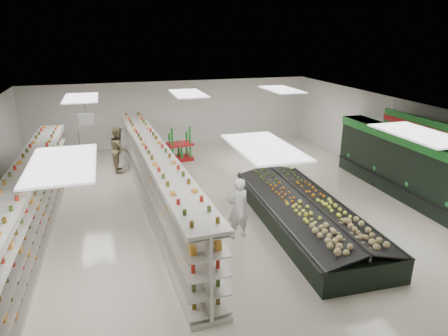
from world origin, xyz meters
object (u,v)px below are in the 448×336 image
object	(u,v)px
produce_island	(305,213)
shopper_main	(238,208)
gondola_center	(156,182)
soda_endcap	(180,145)
shopper_background	(119,149)
gondola_left	(30,210)

from	to	relation	value
produce_island	shopper_main	size ratio (longest dim) A/B	3.72
gondola_center	produce_island	size ratio (longest dim) A/B	1.80
soda_endcap	shopper_main	world-z (taller)	shopper_main
soda_endcap	shopper_background	bearing A→B (deg)	-164.75
soda_endcap	shopper_main	bearing A→B (deg)	-87.98
shopper_main	shopper_background	bearing A→B (deg)	-77.06
gondola_left	shopper_background	world-z (taller)	gondola_left
shopper_background	gondola_left	bearing A→B (deg)	155.20
shopper_main	shopper_background	size ratio (longest dim) A/B	0.95
soda_endcap	shopper_main	size ratio (longest dim) A/B	0.80
gondola_center	shopper_background	xyz separation A→B (m)	(-0.98, 4.16, -0.01)
gondola_left	gondola_center	distance (m)	3.73
gondola_left	shopper_main	distance (m)	5.67
produce_island	gondola_left	bearing A→B (deg)	169.26
gondola_left	soda_endcap	bearing A→B (deg)	50.25
gondola_left	shopper_background	size ratio (longest dim) A/B	6.16
gondola_center	produce_island	world-z (taller)	gondola_center
shopper_background	gondola_center	bearing A→B (deg)	-165.41
produce_island	soda_endcap	bearing A→B (deg)	107.59
produce_island	shopper_main	bearing A→B (deg)	-179.24
gondola_left	shopper_main	bearing A→B (deg)	-13.62
gondola_left	gondola_center	world-z (taller)	gondola_center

